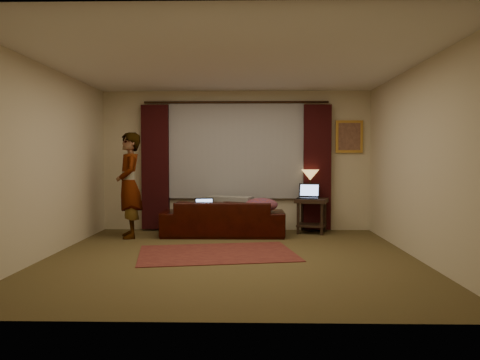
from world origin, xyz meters
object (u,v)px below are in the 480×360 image
(end_table, at_px, (312,216))
(person, at_px, (129,185))
(laptop_table, at_px, (308,191))
(laptop_sofa, at_px, (205,206))
(sofa, at_px, (223,211))
(tiffany_lamp, at_px, (310,184))

(end_table, height_order, person, person)
(laptop_table, xyz_separation_m, person, (-3.09, -0.51, 0.13))
(person, bearing_deg, laptop_table, 79.08)
(laptop_sofa, height_order, end_table, laptop_sofa)
(laptop_sofa, bearing_deg, sofa, 21.51)
(end_table, bearing_deg, laptop_table, -146.46)
(laptop_sofa, bearing_deg, laptop_table, 3.62)
(laptop_sofa, xyz_separation_m, person, (-1.28, -0.05, 0.35))
(sofa, height_order, end_table, sofa)
(sofa, xyz_separation_m, end_table, (1.58, 0.32, -0.11))
(laptop_table, bearing_deg, end_table, 48.89)
(laptop_sofa, relative_size, end_table, 0.56)
(sofa, distance_m, person, 1.66)
(sofa, distance_m, end_table, 1.61)
(laptop_sofa, xyz_separation_m, end_table, (1.88, 0.51, -0.23))
(sofa, relative_size, end_table, 3.37)
(laptop_sofa, height_order, person, person)
(tiffany_lamp, xyz_separation_m, laptop_table, (-0.07, -0.23, -0.12))
(laptop_sofa, bearing_deg, tiffany_lamp, 9.49)
(sofa, height_order, person, person)
(end_table, height_order, laptop_table, laptop_table)
(tiffany_lamp, bearing_deg, end_table, -87.69)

